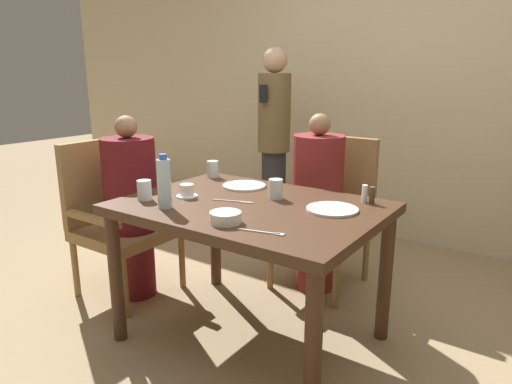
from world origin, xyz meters
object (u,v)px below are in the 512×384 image
at_px(chair_left_side, 117,214).
at_px(diner_in_far_chair, 317,202).
at_px(diner_in_left_chair, 132,207).
at_px(standing_host, 274,138).
at_px(glass_tall_mid, 276,189).
at_px(glass_tall_far, 144,190).
at_px(bowl_small, 226,217).
at_px(water_bottle, 164,183).
at_px(plate_main_right, 244,186).
at_px(plate_main_left, 332,209).
at_px(chair_far_side, 327,208).
at_px(glass_tall_near, 213,169).
at_px(teacup_with_saucer, 187,191).

distance_m(chair_left_side, diner_in_far_chair, 1.28).
bearing_deg(chair_left_side, diner_in_left_chair, 0.00).
bearing_deg(standing_host, glass_tall_mid, -57.22).
bearing_deg(glass_tall_far, bowl_small, -5.80).
bearing_deg(chair_left_side, standing_host, 79.24).
relative_size(standing_host, water_bottle, 6.05).
bearing_deg(diner_in_left_chair, plate_main_right, 21.46).
bearing_deg(plate_main_left, chair_far_side, 116.97).
bearing_deg(diner_in_far_chair, bowl_small, -85.38).
bearing_deg(standing_host, glass_tall_near, -77.65).
bearing_deg(glass_tall_far, chair_left_side, 156.06).
bearing_deg(water_bottle, glass_tall_near, 110.47).
bearing_deg(standing_host, plate_main_left, -48.51).
xyz_separation_m(diner_in_far_chair, glass_tall_near, (-0.54, -0.37, 0.22)).
height_order(standing_host, glass_tall_mid, standing_host).
xyz_separation_m(diner_in_left_chair, water_bottle, (0.60, -0.29, 0.29)).
xyz_separation_m(bowl_small, glass_tall_near, (-0.63, 0.66, 0.03)).
distance_m(chair_left_side, diner_in_left_chair, 0.17).
bearing_deg(standing_host, glass_tall_far, -80.32).
xyz_separation_m(chair_left_side, plate_main_left, (1.44, 0.12, 0.25)).
xyz_separation_m(plate_main_left, glass_tall_far, (-0.88, -0.37, 0.05)).
bearing_deg(standing_host, teacup_with_saucer, -74.30).
height_order(chair_left_side, diner_in_far_chair, diner_in_far_chair).
bearing_deg(chair_left_side, bowl_small, -15.16).
height_order(chair_left_side, chair_far_side, same).
height_order(plate_main_left, water_bottle, water_bottle).
bearing_deg(chair_left_side, diner_in_far_chair, 34.72).
relative_size(chair_far_side, standing_host, 0.61).
relative_size(chair_left_side, glass_tall_mid, 9.53).
relative_size(glass_tall_near, glass_tall_far, 1.00).
height_order(teacup_with_saucer, glass_tall_far, glass_tall_far).
bearing_deg(water_bottle, teacup_with_saucer, 103.75).
height_order(chair_left_side, glass_tall_mid, chair_left_side).
height_order(bowl_small, glass_tall_near, glass_tall_near).
xyz_separation_m(chair_left_side, glass_tall_far, (0.56, -0.25, 0.29)).
xyz_separation_m(chair_far_side, teacup_with_saucer, (-0.35, -0.97, 0.27)).
relative_size(plate_main_left, plate_main_right, 1.00).
relative_size(plate_main_left, glass_tall_mid, 2.41).
relative_size(chair_left_side, plate_main_right, 3.96).
xyz_separation_m(chair_left_side, diner_in_far_chair, (1.05, 0.73, 0.08)).
xyz_separation_m(bowl_small, glass_tall_mid, (-0.03, 0.46, 0.03)).
distance_m(diner_in_far_chair, teacup_with_saucer, 0.91).
relative_size(chair_far_side, water_bottle, 3.71).
height_order(diner_in_left_chair, diner_in_far_chair, diner_in_far_chair).
xyz_separation_m(chair_far_side, bowl_small, (0.08, -1.19, 0.27)).
bearing_deg(teacup_with_saucer, glass_tall_mid, 30.77).
bearing_deg(glass_tall_near, water_bottle, -69.53).
relative_size(teacup_with_saucer, glass_tall_mid, 1.09).
xyz_separation_m(diner_in_far_chair, glass_tall_far, (-0.49, -0.98, 0.22)).
bearing_deg(plate_main_right, glass_tall_near, 163.24).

